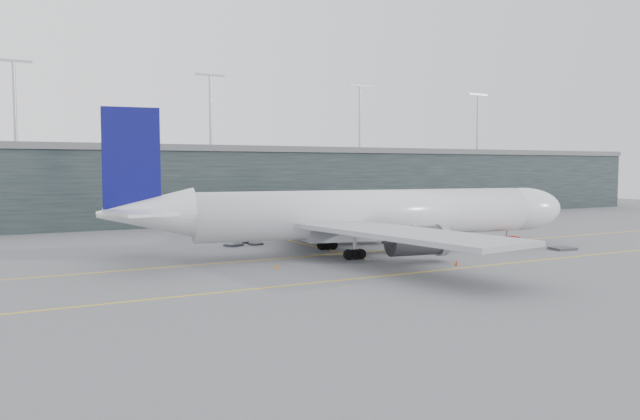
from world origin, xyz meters
name	(u,v)px	position (x,y,z in m)	size (l,w,h in m)	color
ground	(295,252)	(0.00, 0.00, 0.00)	(320.00, 320.00, 0.00)	#59595E
taxiline_a	(309,256)	(0.00, -4.00, 0.01)	(160.00, 0.25, 0.02)	yellow
taxiline_b	(382,276)	(0.00, -20.00, 0.01)	(160.00, 0.25, 0.02)	yellow
taxiline_lead_main	(268,235)	(5.00, 20.00, 0.01)	(0.25, 60.00, 0.02)	yellow
terminal	(173,183)	(0.00, 58.00, 7.62)	(240.00, 36.00, 29.00)	black
main_aircraft	(365,215)	(7.63, -4.91, 4.97)	(63.09, 58.71, 17.71)	silver
jet_bridge	(332,205)	(17.91, 21.91, 4.36)	(9.29, 43.40, 5.83)	#2E2F33
gse_cart	(510,242)	(27.91, -9.96, 0.85)	(2.49, 1.84, 1.54)	#B20C12
baggage_dolly	(562,248)	(32.60, -14.80, 0.18)	(3.03, 2.42, 0.30)	#333337
uld_a	(233,239)	(-4.79, 9.70, 1.07)	(2.75, 2.50, 2.05)	#3D3C41
uld_b	(246,237)	(-1.89, 12.15, 0.94)	(2.27, 1.98, 1.80)	#3D3C41
uld_c	(256,239)	(-1.52, 9.52, 0.86)	(2.07, 1.80, 1.63)	#3D3C41
cone_nose	(508,240)	(32.05, -5.47, 0.39)	(0.49, 0.49, 0.77)	#D2540B
cone_wing_stbd	(457,262)	(11.18, -18.44, 0.36)	(0.45, 0.45, 0.72)	#D5440B
cone_wing_port	(332,238)	(10.72, 9.22, 0.36)	(0.45, 0.45, 0.72)	#CB5F0B
cone_tail	(277,266)	(-7.55, -10.89, 0.31)	(0.39, 0.39, 0.63)	orange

